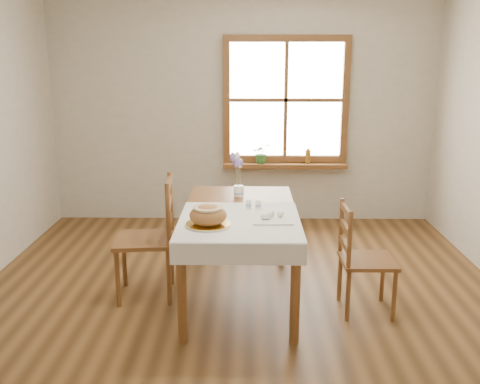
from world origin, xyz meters
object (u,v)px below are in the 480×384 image
object	(u,v)px
chair_left	(144,238)
chair_right	(368,259)
flower_vase	(239,192)
bread_plate	(208,225)
dining_table	(240,220)

from	to	relation	value
chair_left	chair_right	size ratio (longest dim) A/B	1.16
chair_left	flower_vase	distance (m)	0.91
bread_plate	flower_vase	world-z (taller)	flower_vase
dining_table	bread_plate	world-z (taller)	bread_plate
bread_plate	flower_vase	size ratio (longest dim) A/B	3.32
chair_left	bread_plate	xyz separation A→B (m)	(0.56, -0.45, 0.26)
chair_right	bread_plate	xyz separation A→B (m)	(-1.21, -0.19, 0.33)
chair_right	chair_left	bearing A→B (deg)	81.19
chair_left	chair_right	bearing A→B (deg)	76.34
chair_left	bread_plate	size ratio (longest dim) A/B	3.20
chair_left	flower_vase	world-z (taller)	chair_left
dining_table	bread_plate	size ratio (longest dim) A/B	5.06
dining_table	bread_plate	distance (m)	0.50
dining_table	chair_left	bearing A→B (deg)	179.04
bread_plate	chair_left	bearing A→B (deg)	141.18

